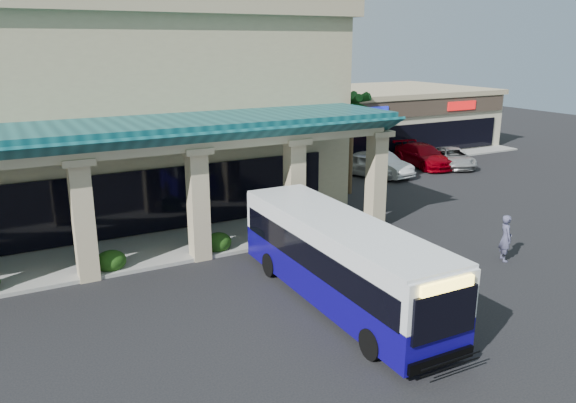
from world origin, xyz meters
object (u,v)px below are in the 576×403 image
car_gray (453,157)px  car_silver (369,165)px  pedestrian (506,238)px  car_red (423,156)px  transit_bus (339,262)px  car_white (380,164)px

car_gray → car_silver: bearing=-158.9°
pedestrian → car_gray: 18.57m
car_silver → car_red: (5.35, 0.68, 0.03)m
transit_bus → car_white: bearing=49.5°
transit_bus → pedestrian: 8.23m
pedestrian → car_red: (9.47, 15.77, -0.18)m
transit_bus → car_silver: bearing=51.6°
car_gray → car_white: bearing=-157.8°
transit_bus → pedestrian: (8.22, 0.01, -0.52)m
transit_bus → car_white: transit_bus is taller
car_silver → car_gray: 7.24m
car_silver → car_red: 5.40m
car_red → car_silver: bearing=-165.0°
car_white → car_gray: (6.39, -0.22, -0.13)m
car_silver → car_white: 0.85m
car_silver → car_white: bearing=-33.5°
car_silver → car_red: bearing=-14.7°
transit_bus → pedestrian: bearing=1.0°
pedestrian → car_silver: 15.64m
transit_bus → car_gray: transit_bus is taller
car_white → car_gray: car_white is taller
car_silver → car_gray: bearing=-25.1°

